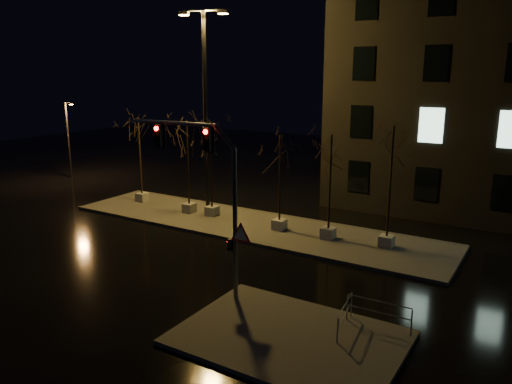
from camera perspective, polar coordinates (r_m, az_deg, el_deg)
The scene contains 14 objects.
ground at distance 23.17m, azimuth -8.75°, elevation -7.72°, with size 90.00×90.00×0.00m, color black.
median at distance 27.71m, azimuth -0.74°, elevation -3.80°, with size 22.00×5.00×0.15m, color #4C4944.
sidewalk_corner at distance 16.67m, azimuth 3.82°, elevation -16.27°, with size 7.00×5.00×0.15m, color #4C4944.
tree_0 at distance 32.49m, azimuth -13.23°, elevation 6.17°, with size 1.80×1.80×5.54m.
tree_1 at distance 29.31m, azimuth -7.88°, elevation 5.78°, with size 1.80×1.80×5.65m.
tree_2 at distance 28.48m, azimuth -5.21°, elevation 5.52°, with size 1.80×1.80×5.58m.
tree_3 at distance 25.84m, azimuth 2.77°, elevation 4.05°, with size 1.80×1.80×5.18m.
tree_4 at distance 24.62m, azimuth 8.55°, elevation 3.83°, with size 1.80×1.80×5.40m.
tree_5 at distance 23.90m, azimuth 15.29°, elevation 4.25°, with size 1.80×1.80×5.97m.
traffic_signal_mast at distance 18.21m, azimuth -5.26°, elevation 0.90°, with size 5.27×0.34×6.44m.
streetlight_main at distance 28.68m, azimuth -5.82°, elevation 10.38°, with size 2.85×1.03×11.49m.
streetlight_far at distance 42.56m, azimuth -20.62°, elevation 5.96°, with size 1.19×0.36×6.06m.
guard_rail_a at distance 17.25m, azimuth 13.83°, elevation -12.97°, with size 2.19×0.10×0.95m.
guard_rail_b at distance 16.96m, azimuth 10.14°, elevation -13.38°, with size 0.31×1.89×0.90m.
Camera 1 is at (14.13, -16.34, 8.37)m, focal length 35.00 mm.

